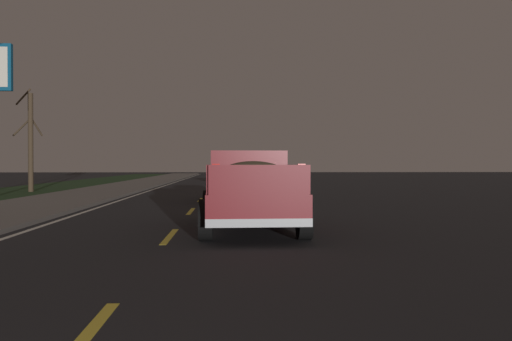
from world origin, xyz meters
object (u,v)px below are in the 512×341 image
Objects in this scene: pickup_truck at (250,188)px; sedan_silver at (234,174)px; bare_tree_far at (30,140)px; sedan_black at (237,182)px.

pickup_truck reaches higher than sedan_silver.
pickup_truck is 29.55m from sedan_silver.
sedan_silver is 0.76× the size of bare_tree_far.
bare_tree_far reaches higher than pickup_truck.
bare_tree_far is at bearing 56.39° from sedan_black.
sedan_black is 13.92m from bare_tree_far.
bare_tree_far is at bearing 33.89° from pickup_truck.
bare_tree_far reaches higher than sedan_black.
sedan_silver is (19.87, 0.03, 0.00)m from sedan_black.
bare_tree_far reaches higher than sedan_silver.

